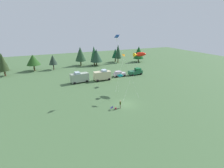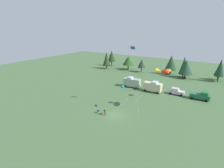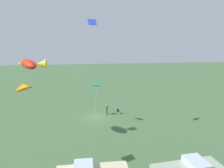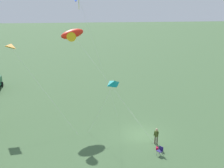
{
  "view_description": "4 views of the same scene",
  "coord_description": "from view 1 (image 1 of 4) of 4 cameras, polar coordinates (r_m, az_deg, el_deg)",
  "views": [
    {
      "loc": [
        -17.2,
        -31.37,
        16.89
      ],
      "look_at": [
        -3.23,
        0.27,
        5.11
      ],
      "focal_mm": 28.0,
      "sensor_mm": 36.0,
      "label": 1
    },
    {
      "loc": [
        18.18,
        -29.94,
        18.78
      ],
      "look_at": [
        -2.71,
        2.74,
        6.14
      ],
      "focal_mm": 28.0,
      "sensor_mm": 36.0,
      "label": 2
    },
    {
      "loc": [
        2.29,
        33.31,
        12.26
      ],
      "look_at": [
        -2.54,
        1.03,
        5.65
      ],
      "focal_mm": 35.0,
      "sensor_mm": 36.0,
      "label": 3
    },
    {
      "loc": [
        -29.6,
        4.92,
        16.58
      ],
      "look_at": [
        -4.47,
        3.38,
        7.51
      ],
      "focal_mm": 50.0,
      "sensor_mm": 36.0,
      "label": 4
    }
  ],
  "objects": [
    {
      "name": "car_silver_compact",
      "position": [
        59.86,
        2.34,
        3.35
      ],
      "size": [
        4.25,
        2.31,
        1.89
      ],
      "rotation": [
        0.0,
        0.0,
        3.11
      ],
      "color": "#BEB2BD",
      "rests_on": "ground"
    },
    {
      "name": "kite_delta_orange",
      "position": [
        52.6,
        4.03,
        9.49
      ],
      "size": [
        7.35,
        8.6,
        8.85
      ],
      "color": "orange",
      "rests_on": "ground"
    },
    {
      "name": "treeline_distant",
      "position": [
        75.18,
        -10.22,
        9.14
      ],
      "size": [
        61.18,
        10.43,
        8.37
      ],
      "color": "brown",
      "rests_on": "ground"
    },
    {
      "name": "kite_diamond_blue",
      "position": [
        41.63,
        1.87,
        14.63
      ],
      "size": [
        4.63,
        4.55,
        14.73
      ],
      "color": "blue",
      "rests_on": "ground"
    },
    {
      "name": "van_camper_beige",
      "position": [
        55.8,
        -3.2,
        2.92
      ],
      "size": [
        5.44,
        2.69,
        3.34
      ],
      "rotation": [
        0.0,
        0.0,
        -0.02
      ],
      "color": "beige",
      "rests_on": "ground"
    },
    {
      "name": "ground_plane",
      "position": [
        39.56,
        4.46,
        -6.52
      ],
      "size": [
        160.0,
        160.0,
        0.0
      ],
      "primitive_type": "plane",
      "color": "#43633B"
    },
    {
      "name": "folding_chair",
      "position": [
        36.72,
        -0.07,
        -7.72
      ],
      "size": [
        0.67,
        0.67,
        0.82
      ],
      "rotation": [
        0.0,
        0.0,
        2.22
      ],
      "color": "navy",
      "rests_on": "ground"
    },
    {
      "name": "van_motorhome_grey",
      "position": [
        54.32,
        -10.6,
        2.18
      ],
      "size": [
        5.57,
        2.98,
        3.34
      ],
      "rotation": [
        0.0,
        0.0,
        3.23
      ],
      "color": "#95A490",
      "rests_on": "ground"
    },
    {
      "name": "backpack_on_grass",
      "position": [
        37.32,
        1.22,
        -7.91
      ],
      "size": [
        0.35,
        0.27,
        0.22
      ],
      "primitive_type": "cube",
      "rotation": [
        0.0,
        0.0,
        2.99
      ],
      "color": "#B10B31",
      "rests_on": "ground"
    },
    {
      "name": "kite_large_fish",
      "position": [
        46.65,
        8.85,
        9.54
      ],
      "size": [
        11.29,
        10.21,
        10.26
      ],
      "color": "red",
      "rests_on": "ground"
    },
    {
      "name": "kite_delta_teal",
      "position": [
        39.74,
        2.58,
        2.95
      ],
      "size": [
        1.7,
        3.62,
        6.42
      ],
      "color": "#0F948F",
      "rests_on": "ground"
    },
    {
      "name": "person_kite_flyer",
      "position": [
        37.26,
        2.73,
        -6.42
      ],
      "size": [
        0.46,
        0.53,
        1.74
      ],
      "rotation": [
        0.0,
        0.0,
        2.62
      ],
      "color": "brown",
      "rests_on": "ground"
    },
    {
      "name": "truck_green_flatbed",
      "position": [
        62.54,
        7.76,
        4.01
      ],
      "size": [
        5.09,
        2.6,
        2.34
      ],
      "rotation": [
        0.0,
        0.0,
        0.05
      ],
      "color": "#1F5E3D",
      "rests_on": "ground"
    }
  ]
}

